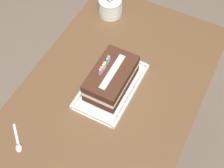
{
  "coord_description": "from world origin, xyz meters",
  "views": [
    {
      "loc": [
        -0.64,
        -0.32,
        1.82
      ],
      "look_at": [
        0.0,
        0.0,
        0.73
      ],
      "focal_mm": 50.4,
      "sensor_mm": 36.0,
      "label": 1
    }
  ],
  "objects_px": {
    "foil_tray": "(111,86)",
    "serving_spoon_near_tray": "(18,145)",
    "birthday_cake": "(111,78)",
    "bowl_stack": "(110,7)"
  },
  "relations": [
    {
      "from": "serving_spoon_near_tray",
      "to": "foil_tray",
      "type": "bearing_deg",
      "value": -26.02
    },
    {
      "from": "foil_tray",
      "to": "serving_spoon_near_tray",
      "type": "bearing_deg",
      "value": 153.98
    },
    {
      "from": "foil_tray",
      "to": "bowl_stack",
      "type": "relative_size",
      "value": 2.48
    },
    {
      "from": "foil_tray",
      "to": "birthday_cake",
      "type": "distance_m",
      "value": 0.07
    },
    {
      "from": "foil_tray",
      "to": "birthday_cake",
      "type": "height_order",
      "value": "birthday_cake"
    },
    {
      "from": "foil_tray",
      "to": "serving_spoon_near_tray",
      "type": "relative_size",
      "value": 3.23
    },
    {
      "from": "bowl_stack",
      "to": "serving_spoon_near_tray",
      "type": "height_order",
      "value": "bowl_stack"
    },
    {
      "from": "birthday_cake",
      "to": "serving_spoon_near_tray",
      "type": "distance_m",
      "value": 0.44
    },
    {
      "from": "birthday_cake",
      "to": "serving_spoon_near_tray",
      "type": "xyz_separation_m",
      "value": [
        -0.39,
        0.19,
        -0.07
      ]
    },
    {
      "from": "foil_tray",
      "to": "bowl_stack",
      "type": "bearing_deg",
      "value": 28.04
    }
  ]
}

